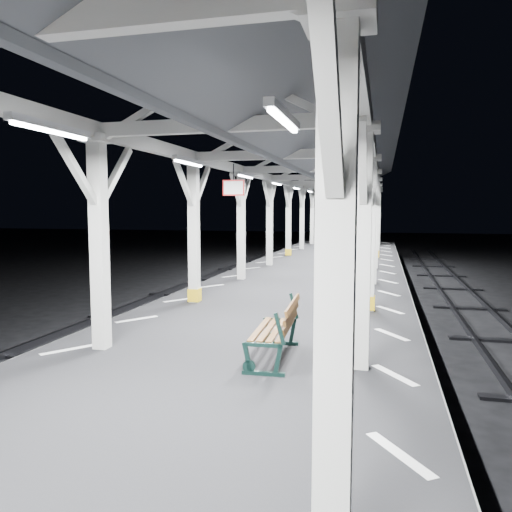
% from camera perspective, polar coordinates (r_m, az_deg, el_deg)
% --- Properties ---
extents(ground, '(120.00, 120.00, 0.00)m').
position_cam_1_polar(ground, '(9.69, -0.00, -13.84)').
color(ground, black).
rests_on(ground, ground).
extents(platform, '(6.00, 50.00, 1.00)m').
position_cam_1_polar(platform, '(9.54, -0.00, -11.00)').
color(platform, black).
rests_on(platform, ground).
extents(hazard_stripes_left, '(1.00, 48.00, 0.01)m').
position_cam_1_polar(hazard_stripes_left, '(10.28, -13.47, -7.05)').
color(hazard_stripes_left, silver).
rests_on(hazard_stripes_left, platform).
extents(hazard_stripes_right, '(1.00, 48.00, 0.01)m').
position_cam_1_polar(hazard_stripes_right, '(9.14, 15.23, -8.66)').
color(hazard_stripes_right, silver).
rests_on(hazard_stripes_right, platform).
extents(track_left, '(2.20, 60.00, 0.16)m').
position_cam_1_polar(track_left, '(11.88, -24.50, -10.30)').
color(track_left, '#2D2D33').
rests_on(track_left, ground).
extents(canopy, '(5.40, 49.00, 4.65)m').
position_cam_1_polar(canopy, '(9.23, -0.04, 13.94)').
color(canopy, beige).
rests_on(canopy, platform).
extents(bench_mid, '(0.68, 1.63, 0.87)m').
position_cam_1_polar(bench_mid, '(7.36, 2.67, -8.23)').
color(bench_mid, black).
rests_on(bench_mid, platform).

